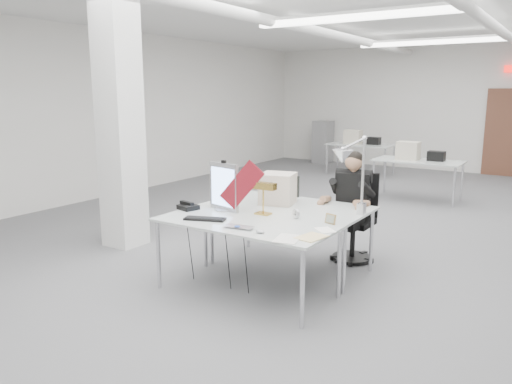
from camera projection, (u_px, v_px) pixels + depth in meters
room_shell at (354, 116)px, 6.93m from camera, size 10.04×14.04×3.24m
desk_main at (246, 223)px, 4.97m from camera, size 1.80×0.90×0.02m
desk_second at (290, 206)px, 5.71m from camera, size 1.80×0.90×0.02m
bg_desk_a at (418, 161)px, 9.39m from camera, size 1.60×0.80×0.02m
bg_desk_b at (361, 145)px, 12.26m from camera, size 1.60×0.80×0.02m
filing_cabinet at (323, 142)px, 14.39m from camera, size 0.45×0.55×1.20m
office_chair at (354, 213)px, 5.99m from camera, size 0.69×0.69×1.18m
seated_person at (353, 189)px, 5.89m from camera, size 0.63×0.72×0.94m
monitor at (224, 187)px, 5.39m from camera, size 0.42×0.13×0.52m
pennant at (242, 185)px, 5.21m from camera, size 0.49×0.14×0.54m
keyboard at (205, 219)px, 5.02m from camera, size 0.44×0.28×0.02m
laptop at (237, 228)px, 4.67m from camera, size 0.31×0.23×0.02m
mouse at (260, 231)px, 4.54m from camera, size 0.10×0.08×0.04m
bankers_lamp at (263, 199)px, 5.21m from camera, size 0.30×0.14×0.33m
desk_phone at (188, 207)px, 5.47m from camera, size 0.24×0.22×0.05m
picture_frame_left at (218, 202)px, 5.58m from camera, size 0.16×0.07×0.12m
picture_frame_right at (331, 219)px, 4.87m from camera, size 0.13×0.07×0.10m
desk_clock at (296, 214)px, 5.07m from camera, size 0.10×0.07×0.10m
paper_stack_a at (288, 239)px, 4.37m from camera, size 0.27×0.33×0.01m
paper_stack_b at (311, 237)px, 4.41m from camera, size 0.25×0.31×0.01m
paper_stack_c at (325, 230)px, 4.64m from camera, size 0.25×0.24×0.01m
beige_monitor at (278, 188)px, 5.73m from camera, size 0.45×0.43×0.35m
architect_lamp at (354, 173)px, 4.96m from camera, size 0.47×0.78×0.95m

